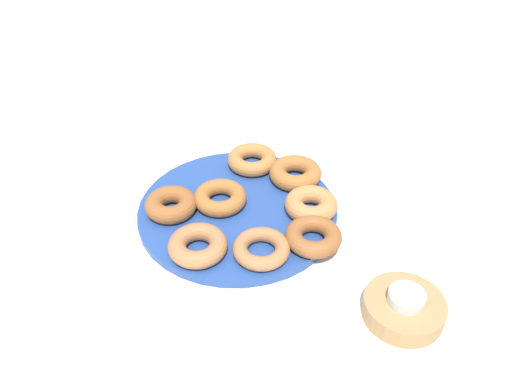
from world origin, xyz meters
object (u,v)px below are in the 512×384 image
donut_0 (311,204)px  candle_holder (404,308)px  donut_5 (198,245)px  donut_7 (295,173)px  donut_6 (313,236)px  tealight (406,298)px  donut_3 (261,249)px  donut_4 (220,198)px  donut_plate (238,211)px  donut_1 (171,203)px  donut_2 (252,160)px

donut_0 → candle_holder: bearing=23.0°
donut_5 → donut_7: bearing=134.2°
donut_6 → donut_7: bearing=-178.9°
candle_holder → tealight: tealight is taller
donut_3 → donut_5: bearing=-97.8°
donut_0 → tealight: same height
donut_4 → donut_plate: bearing=65.8°
donut_7 → donut_4: bearing=-67.6°
donut_1 → donut_6: 0.23m
donut_plate → donut_7: bearing=122.6°
donut_6 → donut_7: size_ratio=0.95×
donut_1 → tealight: size_ratio=1.73×
donut_plate → donut_7: (-0.07, 0.10, 0.02)m
candle_holder → donut_0: bearing=-157.0°
tealight → donut_4: bearing=-136.0°
donut_4 → donut_7: 0.14m
donut_1 → donut_4: bearing=96.7°
donut_2 → donut_6: (0.21, 0.07, -0.00)m
donut_3 → donut_7: size_ratio=0.94×
donut_1 → donut_5: bearing=23.1°
donut_2 → donut_plate: bearing=-16.1°
donut_6 → tealight: tealight is taller
donut_0 → donut_2: donut_0 is taller
donut_1 → candle_holder: bearing=53.4°
donut_plate → donut_7: size_ratio=3.60×
donut_plate → donut_4: (-0.01, -0.03, 0.02)m
donut_4 → tealight: (0.24, 0.23, 0.01)m
donut_7 → donut_5: bearing=-45.8°
donut_1 → candle_holder: 0.39m
candle_holder → donut_4: bearing=-136.0°
donut_3 → candle_holder: 0.21m
donut_3 → donut_5: donut_5 is taller
donut_0 → donut_3: 0.13m
donut_4 → donut_5: same height
donut_1 → donut_6: bearing=65.9°
tealight → donut_5: bearing=-115.9°
donut_5 → candle_holder: (0.13, 0.27, -0.01)m
donut_0 → donut_4: (-0.03, -0.14, -0.00)m
donut_5 → donut_plate: bearing=146.6°
donut_1 → donut_4: 0.08m
donut_1 → donut_3: donut_1 is taller
donut_3 → donut_7: (-0.18, 0.08, 0.00)m
donut_0 → candle_holder: size_ratio=0.79×
donut_0 → tealight: 0.22m
donut_2 → candle_holder: size_ratio=0.83×
donut_2 → donut_5: bearing=-24.6°
donut_3 → donut_7: bearing=156.6°
candle_holder → tealight: size_ratio=2.22×
donut_2 → donut_4: size_ratio=1.02×
donut_1 → tealight: 0.39m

